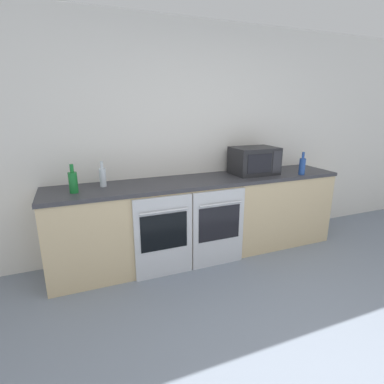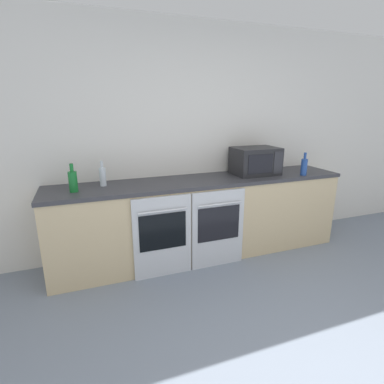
{
  "view_description": "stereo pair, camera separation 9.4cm",
  "coord_description": "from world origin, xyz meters",
  "px_view_note": "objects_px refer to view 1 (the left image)",
  "views": [
    {
      "loc": [
        -1.32,
        -0.85,
        1.68
      ],
      "look_at": [
        -0.12,
        2.11,
        0.77
      ],
      "focal_mm": 28.0,
      "sensor_mm": 36.0,
      "label": 1
    },
    {
      "loc": [
        -1.23,
        -0.89,
        1.68
      ],
      "look_at": [
        -0.12,
        2.11,
        0.77
      ],
      "focal_mm": 28.0,
      "sensor_mm": 36.0,
      "label": 2
    }
  ],
  "objects_px": {
    "bottle_blue": "(302,166)",
    "oven_right": "(219,228)",
    "bottle_green": "(73,182)",
    "bottle_clear": "(103,177)",
    "microwave": "(254,161)",
    "oven_left": "(164,237)"
  },
  "relations": [
    {
      "from": "oven_right",
      "to": "bottle_green",
      "type": "bearing_deg",
      "value": 169.25
    },
    {
      "from": "oven_right",
      "to": "bottle_blue",
      "type": "relative_size",
      "value": 3.19
    },
    {
      "from": "bottle_green",
      "to": "bottle_clear",
      "type": "xyz_separation_m",
      "value": [
        0.28,
        0.13,
        -0.0
      ]
    },
    {
      "from": "oven_left",
      "to": "microwave",
      "type": "height_order",
      "value": "microwave"
    },
    {
      "from": "microwave",
      "to": "bottle_blue",
      "type": "xyz_separation_m",
      "value": [
        0.51,
        -0.25,
        -0.05
      ]
    },
    {
      "from": "oven_right",
      "to": "bottle_green",
      "type": "height_order",
      "value": "bottle_green"
    },
    {
      "from": "oven_left",
      "to": "bottle_blue",
      "type": "height_order",
      "value": "bottle_blue"
    },
    {
      "from": "oven_left",
      "to": "bottle_clear",
      "type": "distance_m",
      "value": 0.86
    },
    {
      "from": "oven_left",
      "to": "oven_right",
      "type": "distance_m",
      "value": 0.61
    },
    {
      "from": "oven_left",
      "to": "bottle_blue",
      "type": "xyz_separation_m",
      "value": [
        1.74,
        0.09,
        0.58
      ]
    },
    {
      "from": "oven_left",
      "to": "oven_right",
      "type": "bearing_deg",
      "value": 0.0
    },
    {
      "from": "microwave",
      "to": "oven_left",
      "type": "bearing_deg",
      "value": -164.41
    },
    {
      "from": "microwave",
      "to": "bottle_green",
      "type": "height_order",
      "value": "microwave"
    },
    {
      "from": "oven_right",
      "to": "bottle_clear",
      "type": "bearing_deg",
      "value": 160.38
    },
    {
      "from": "oven_right",
      "to": "bottle_blue",
      "type": "xyz_separation_m",
      "value": [
        1.13,
        0.09,
        0.58
      ]
    },
    {
      "from": "bottle_blue",
      "to": "oven_right",
      "type": "bearing_deg",
      "value": -175.36
    },
    {
      "from": "microwave",
      "to": "bottle_clear",
      "type": "distance_m",
      "value": 1.74
    },
    {
      "from": "oven_left",
      "to": "bottle_clear",
      "type": "bearing_deg",
      "value": 141.78
    },
    {
      "from": "microwave",
      "to": "bottle_blue",
      "type": "bearing_deg",
      "value": -26.65
    },
    {
      "from": "bottle_blue",
      "to": "microwave",
      "type": "bearing_deg",
      "value": 153.35
    },
    {
      "from": "oven_right",
      "to": "bottle_green",
      "type": "relative_size",
      "value": 3.15
    },
    {
      "from": "bottle_green",
      "to": "bottle_clear",
      "type": "distance_m",
      "value": 0.31
    }
  ]
}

